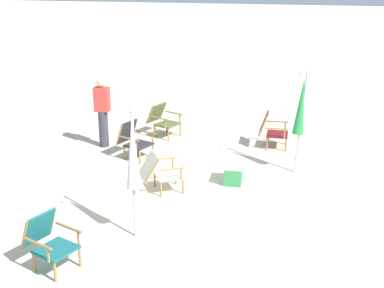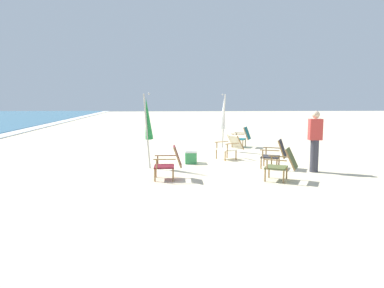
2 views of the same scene
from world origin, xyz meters
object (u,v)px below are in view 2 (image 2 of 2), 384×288
Objects in this scene: cooler_box at (191,156)px; person_near_chairs at (315,141)px; beach_chair_back_left at (170,162)px; beach_chair_front_left at (283,163)px; umbrella_furled_white at (223,114)px; beach_chair_far_center at (243,136)px; umbrella_furled_green at (148,119)px; beach_chair_front_right at (230,146)px; beach_chair_mid_center at (276,153)px.

person_near_chairs is at bearing -115.65° from cooler_box.
beach_chair_front_left is (-0.36, -2.68, -0.01)m from beach_chair_back_left.
person_near_chairs is at bearing -154.00° from umbrella_furled_white.
beach_chair_far_center reaches higher than beach_chair_front_left.
beach_chair_far_center is 6.06m from beach_chair_front_left.
person_near_chairs is 3.62m from cooler_box.
umbrella_furled_green reaches higher than person_near_chairs.
beach_chair_far_center is 1.76× the size of cooler_box.
beach_chair_front_right is at bearing -34.01° from beach_chair_back_left.
beach_chair_far_center is 0.95× the size of beach_chair_front_left.
beach_chair_front_left is 3.30m from cooler_box.
person_near_chairs is (0.67, -3.84, 0.41)m from beach_chair_back_left.
beach_chair_front_left is 1.85× the size of cooler_box.
person_near_chairs is (-0.70, -4.45, -0.54)m from umbrella_furled_green.
beach_chair_back_left is 0.95× the size of beach_chair_far_center.
beach_chair_back_left reaches higher than beach_chair_far_center.
beach_chair_front_right is 1.94× the size of cooler_box.
umbrella_furled_white is (3.32, 1.01, 0.95)m from beach_chair_mid_center.
beach_chair_front_left is 0.43× the size of umbrella_furled_white.
cooler_box is (2.22, -0.62, -0.23)m from beach_chair_back_left.
beach_chair_far_center is 2.96m from beach_chair_front_right.
cooler_box is at bearing 117.02° from beach_chair_front_right.
beach_chair_front_right is 0.45× the size of umbrella_furled_white.
beach_chair_mid_center is 2.54m from cooler_box.
umbrella_furled_green is at bearing 23.90° from beach_chair_back_left.
beach_chair_mid_center is (-4.47, -0.06, 0.00)m from beach_chair_far_center.
beach_chair_back_left is 0.50× the size of person_near_chairs.
beach_chair_back_left is at bearing 153.00° from beach_chair_far_center.
beach_chair_front_left is at bearing -97.56° from beach_chair_back_left.
beach_chair_mid_center reaches higher than beach_chair_far_center.
umbrella_furled_white is 2.93m from cooler_box.
umbrella_furled_green is at bearing 140.89° from beach_chair_far_center.
beach_chair_front_right is at bearing -179.90° from umbrella_furled_white.
umbrella_furled_white is at bearing -23.21° from beach_chair_back_left.
beach_chair_back_left is at bearing 99.93° from person_near_chairs.
beach_chair_back_left is at bearing 145.99° from beach_chair_front_right.
umbrella_furled_green is (-3.17, 2.56, -0.00)m from umbrella_furled_white.
beach_chair_mid_center is 1.12m from person_near_chairs.
umbrella_furled_white is 1.00× the size of umbrella_furled_green.
beach_chair_front_left is (-3.25, -0.73, 0.01)m from beach_chair_front_right.
person_near_chairs is at bearing -80.07° from beach_chair_back_left.
umbrella_furled_green is at bearing 87.68° from beach_chair_mid_center.
umbrella_furled_green reaches higher than cooler_box.
cooler_box is at bearing 64.35° from person_near_chairs.
beach_chair_back_left and beach_chair_mid_center have the same top height.
umbrella_furled_green reaches higher than beach_chair_front_right.
beach_chair_far_center is at bearing -33.21° from cooler_box.
beach_chair_front_right is at bearing 31.14° from beach_chair_mid_center.
umbrella_furled_white is 4.08m from umbrella_furled_green.
beach_chair_mid_center is 3.70m from umbrella_furled_green.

